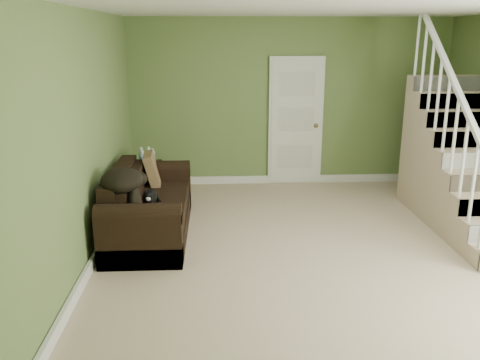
{
  "coord_description": "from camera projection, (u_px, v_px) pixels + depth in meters",
  "views": [
    {
      "loc": [
        -1.17,
        -5.22,
        2.35
      ],
      "look_at": [
        -0.91,
        0.19,
        0.79
      ],
      "focal_mm": 38.0,
      "sensor_mm": 36.0,
      "label": 1
    }
  ],
  "objects": [
    {
      "name": "baseboard_left",
      "position": [
        99.0,
        250.0,
        5.58
      ],
      "size": [
        0.04,
        5.5,
        0.12
      ],
      "primitive_type": "cube",
      "color": "white",
      "rests_on": "floor"
    },
    {
      "name": "cat",
      "position": [
        150.0,
        197.0,
        5.9
      ],
      "size": [
        0.22,
        0.46,
        0.22
      ],
      "rotation": [
        0.0,
        0.0,
        0.03
      ],
      "color": "black",
      "rests_on": "sofa"
    },
    {
      "name": "throw_blanket",
      "position": [
        122.0,
        180.0,
        5.45
      ],
      "size": [
        0.49,
        0.62,
        0.24
      ],
      "primitive_type": "ellipsoid",
      "rotation": [
        0.0,
        0.0,
        0.09
      ],
      "color": "black",
      "rests_on": "sofa"
    },
    {
      "name": "door",
      "position": [
        296.0,
        122.0,
        8.03
      ],
      "size": [
        0.86,
        0.12,
        2.02
      ],
      "color": "white",
      "rests_on": "floor"
    },
    {
      "name": "baseboard_back",
      "position": [
        288.0,
        179.0,
        8.31
      ],
      "size": [
        5.0,
        0.04,
        0.12
      ],
      "primitive_type": "cube",
      "color": "white",
      "rests_on": "floor"
    },
    {
      "name": "banana",
      "position": [
        161.0,
        210.0,
        5.61
      ],
      "size": [
        0.08,
        0.22,
        0.06
      ],
      "primitive_type": "ellipsoid",
      "rotation": [
        0.0,
        0.0,
        0.08
      ],
      "color": "yellow",
      "rests_on": "sofa"
    },
    {
      "name": "wall_front",
      "position": [
        436.0,
        238.0,
        2.71
      ],
      "size": [
        5.0,
        0.04,
        2.6
      ],
      "primitive_type": "cube",
      "color": "olive",
      "rests_on": "floor"
    },
    {
      "name": "ceiling",
      "position": [
        333.0,
        7.0,
        4.99
      ],
      "size": [
        5.0,
        5.5,
        0.01
      ],
      "primitive_type": "cube",
      "color": "white",
      "rests_on": "wall_back"
    },
    {
      "name": "wall_left",
      "position": [
        87.0,
        139.0,
        5.23
      ],
      "size": [
        0.04,
        5.5,
        2.6
      ],
      "primitive_type": "cube",
      "color": "olive",
      "rests_on": "floor"
    },
    {
      "name": "staircase",
      "position": [
        461.0,
        171.0,
        6.56
      ],
      "size": [
        1.0,
        2.51,
        2.82
      ],
      "color": "#CBB092",
      "rests_on": "floor"
    },
    {
      "name": "sofa",
      "position": [
        147.0,
        210.0,
        6.11
      ],
      "size": [
        0.88,
        2.04,
        0.81
      ],
      "color": "black",
      "rests_on": "floor"
    },
    {
      "name": "wall_back",
      "position": [
        290.0,
        103.0,
        7.99
      ],
      "size": [
        5.0,
        0.04,
        2.6
      ],
      "primitive_type": "cube",
      "color": "olive",
      "rests_on": "floor"
    },
    {
      "name": "side_table",
      "position": [
        149.0,
        182.0,
        7.29
      ],
      "size": [
        0.59,
        0.59,
        0.79
      ],
      "rotation": [
        0.0,
        0.0,
        0.31
      ],
      "color": "black",
      "rests_on": "floor"
    },
    {
      "name": "floor",
      "position": [
        321.0,
        251.0,
        5.71
      ],
      "size": [
        5.0,
        5.5,
        0.01
      ],
      "primitive_type": "cube",
      "color": "#CBB092",
      "rests_on": "ground"
    },
    {
      "name": "throw_pillow",
      "position": [
        153.0,
        170.0,
        6.7
      ],
      "size": [
        0.26,
        0.48,
        0.47
      ],
      "primitive_type": "cube",
      "rotation": [
        0.0,
        -0.24,
        0.07
      ],
      "color": "#523120",
      "rests_on": "sofa"
    }
  ]
}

